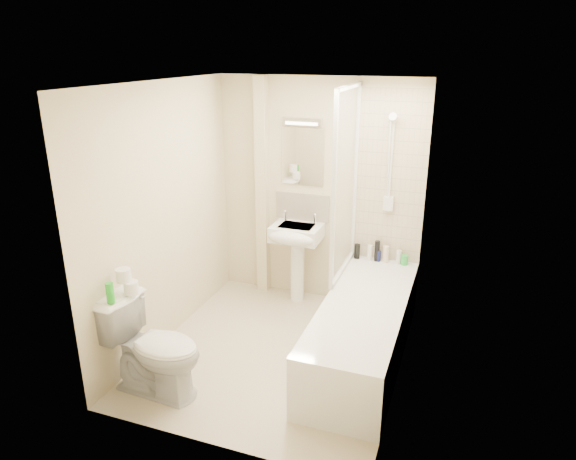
% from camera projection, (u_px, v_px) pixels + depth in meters
% --- Properties ---
extents(floor, '(2.50, 2.50, 0.00)m').
position_uv_depth(floor, '(277.00, 352.00, 4.74)').
color(floor, beige).
rests_on(floor, ground).
extents(wall_back, '(2.20, 0.02, 2.40)m').
position_uv_depth(wall_back, '(318.00, 193.00, 5.45)').
color(wall_back, beige).
rests_on(wall_back, ground).
extents(wall_left, '(0.02, 2.50, 2.40)m').
position_uv_depth(wall_left, '(164.00, 216.00, 4.69)').
color(wall_left, beige).
rests_on(wall_left, ground).
extents(wall_right, '(0.02, 2.50, 2.40)m').
position_uv_depth(wall_right, '(408.00, 246.00, 3.99)').
color(wall_right, beige).
rests_on(wall_right, ground).
extents(ceiling, '(2.20, 2.50, 0.02)m').
position_uv_depth(ceiling, '(275.00, 83.00, 3.94)').
color(ceiling, white).
rests_on(ceiling, wall_back).
extents(tile_back, '(0.70, 0.01, 1.75)m').
position_uv_depth(tile_back, '(391.00, 178.00, 5.12)').
color(tile_back, beige).
rests_on(tile_back, wall_back).
extents(tile_right, '(0.01, 2.10, 1.75)m').
position_uv_depth(tile_right, '(412.00, 211.00, 4.09)').
color(tile_right, beige).
rests_on(tile_right, wall_right).
extents(pipe_boxing, '(0.12, 0.12, 2.40)m').
position_uv_depth(pipe_boxing, '(262.00, 189.00, 5.59)').
color(pipe_boxing, beige).
rests_on(pipe_boxing, ground).
extents(splashback, '(0.60, 0.02, 0.30)m').
position_uv_depth(splashback, '(302.00, 207.00, 5.55)').
color(splashback, beige).
rests_on(splashback, wall_back).
extents(mirror, '(0.46, 0.01, 0.60)m').
position_uv_depth(mirror, '(303.00, 157.00, 5.36)').
color(mirror, white).
rests_on(mirror, wall_back).
extents(strip_light, '(0.42, 0.07, 0.07)m').
position_uv_depth(strip_light, '(303.00, 121.00, 5.22)').
color(strip_light, silver).
rests_on(strip_light, wall_back).
extents(bathtub, '(0.70, 2.10, 0.55)m').
position_uv_depth(bathtub, '(363.00, 328.00, 4.58)').
color(bathtub, white).
rests_on(bathtub, ground).
extents(shower_screen, '(0.04, 0.92, 1.80)m').
position_uv_depth(shower_screen, '(346.00, 183.00, 4.83)').
color(shower_screen, white).
rests_on(shower_screen, bathtub).
extents(shower_fixture, '(0.10, 0.16, 0.99)m').
position_uv_depth(shower_fixture, '(390.00, 167.00, 5.04)').
color(shower_fixture, white).
rests_on(shower_fixture, wall_back).
extents(pedestal_sink, '(0.52, 0.48, 1.00)m').
position_uv_depth(pedestal_sink, '(295.00, 242.00, 5.46)').
color(pedestal_sink, white).
rests_on(pedestal_sink, ground).
extents(bottle_black_a, '(0.06, 0.06, 0.16)m').
position_uv_depth(bottle_black_a, '(357.00, 251.00, 5.41)').
color(bottle_black_a, black).
rests_on(bottle_black_a, bathtub).
extents(bottle_white_a, '(0.05, 0.05, 0.16)m').
position_uv_depth(bottle_white_a, '(370.00, 253.00, 5.37)').
color(bottle_white_a, white).
rests_on(bottle_white_a, bathtub).
extents(bottle_black_b, '(0.05, 0.05, 0.22)m').
position_uv_depth(bottle_black_b, '(377.00, 251.00, 5.33)').
color(bottle_black_b, black).
rests_on(bottle_black_b, bathtub).
extents(bottle_blue, '(0.05, 0.05, 0.11)m').
position_uv_depth(bottle_blue, '(378.00, 256.00, 5.34)').
color(bottle_blue, navy).
rests_on(bottle_blue, bathtub).
extents(bottle_cream, '(0.06, 0.06, 0.17)m').
position_uv_depth(bottle_cream, '(386.00, 254.00, 5.31)').
color(bottle_cream, beige).
rests_on(bottle_cream, bathtub).
extents(bottle_white_b, '(0.05, 0.05, 0.15)m').
position_uv_depth(bottle_white_b, '(399.00, 257.00, 5.27)').
color(bottle_white_b, silver).
rests_on(bottle_white_b, bathtub).
extents(bottle_green, '(0.07, 0.07, 0.10)m').
position_uv_depth(bottle_green, '(404.00, 260.00, 5.26)').
color(bottle_green, green).
rests_on(bottle_green, bathtub).
extents(toilet, '(0.56, 0.86, 0.81)m').
position_uv_depth(toilet, '(154.00, 347.00, 4.08)').
color(toilet, white).
rests_on(toilet, ground).
extents(toilet_roll_lower, '(0.11, 0.11, 0.10)m').
position_uv_depth(toilet_roll_lower, '(131.00, 288.00, 4.05)').
color(toilet_roll_lower, white).
rests_on(toilet_roll_lower, toilet).
extents(toilet_roll_upper, '(0.12, 0.12, 0.10)m').
position_uv_depth(toilet_roll_upper, '(123.00, 275.00, 4.03)').
color(toilet_roll_upper, white).
rests_on(toilet_roll_upper, toilet_roll_lower).
extents(green_bottle, '(0.06, 0.06, 0.16)m').
position_uv_depth(green_bottle, '(110.00, 293.00, 3.89)').
color(green_bottle, green).
rests_on(green_bottle, toilet).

